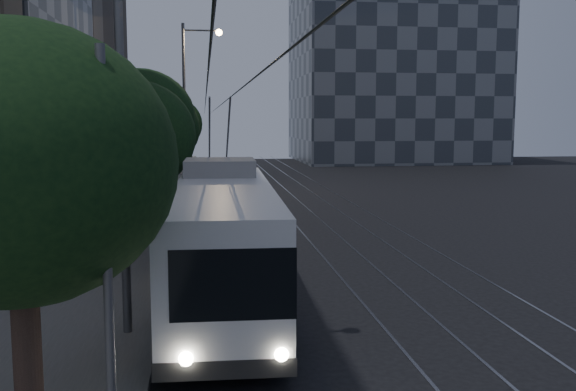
# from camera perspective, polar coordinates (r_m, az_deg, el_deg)

# --- Properties ---
(ground) EXTENTS (120.00, 120.00, 0.00)m
(ground) POSITION_cam_1_polar(r_m,az_deg,el_deg) (20.14, 4.06, -7.49)
(ground) COLOR black
(ground) RESTS_ON ground
(sidewalk) EXTENTS (5.00, 90.00, 0.15)m
(sidewalk) POSITION_cam_1_polar(r_m,az_deg,el_deg) (39.58, -12.56, -0.42)
(sidewalk) COLOR slate
(sidewalk) RESTS_ON ground
(tram_rails) EXTENTS (4.52, 90.00, 0.02)m
(tram_rails) POSITION_cam_1_polar(r_m,az_deg,el_deg) (39.95, 1.88, -0.29)
(tram_rails) COLOR gray
(tram_rails) RESTS_ON ground
(overhead_wires) EXTENTS (2.23, 90.00, 6.00)m
(overhead_wires) POSITION_cam_1_polar(r_m,az_deg,el_deg) (39.16, -8.99, 4.57)
(overhead_wires) COLOR black
(overhead_wires) RESTS_ON ground
(building_distant_right) EXTENTS (22.00, 18.00, 24.00)m
(building_distant_right) POSITION_cam_1_polar(r_m,az_deg,el_deg) (77.60, 9.22, 11.98)
(building_distant_right) COLOR #383F47
(building_distant_right) RESTS_ON ground
(trolleybus) EXTENTS (2.93, 12.53, 5.63)m
(trolleybus) POSITION_cam_1_polar(r_m,az_deg,el_deg) (17.61, -5.78, -3.88)
(trolleybus) COLOR silver
(trolleybus) RESTS_ON ground
(pickup_silver) EXTENTS (3.77, 6.10, 1.58)m
(pickup_silver) POSITION_cam_1_polar(r_m,az_deg,el_deg) (29.36, -7.56, -1.41)
(pickup_silver) COLOR #9C9EA3
(pickup_silver) RESTS_ON ground
(car_white_a) EXTENTS (3.33, 4.97, 1.57)m
(car_white_a) POSITION_cam_1_polar(r_m,az_deg,el_deg) (33.38, -7.35, -0.41)
(car_white_a) COLOR silver
(car_white_a) RESTS_ON ground
(car_white_b) EXTENTS (2.91, 4.74, 1.28)m
(car_white_b) POSITION_cam_1_polar(r_m,az_deg,el_deg) (43.33, -7.89, 1.05)
(car_white_b) COLOR #B6B6BA
(car_white_b) RESTS_ON ground
(car_white_c) EXTENTS (2.84, 4.12, 1.29)m
(car_white_c) POSITION_cam_1_polar(r_m,az_deg,el_deg) (47.55, -6.59, 1.59)
(car_white_c) COLOR #BABABE
(car_white_c) RESTS_ON ground
(car_white_d) EXTENTS (3.00, 4.12, 1.30)m
(car_white_d) POSITION_cam_1_polar(r_m,az_deg,el_deg) (52.74, -7.03, 2.11)
(car_white_d) COLOR silver
(car_white_d) RESTS_ON ground
(tree_0) EXTENTS (4.82, 4.82, 6.48)m
(tree_0) POSITION_cam_1_polar(r_m,az_deg,el_deg) (10.52, -22.89, 2.56)
(tree_0) COLOR black
(tree_0) RESTS_ON ground
(tree_1) EXTENTS (4.57, 4.57, 6.41)m
(tree_1) POSITION_cam_1_polar(r_m,az_deg,el_deg) (24.31, -13.58, 5.15)
(tree_1) COLOR black
(tree_1) RESTS_ON ground
(tree_2) EXTENTS (5.36, 5.36, 7.38)m
(tree_2) POSITION_cam_1_polar(r_m,az_deg,el_deg) (31.88, -13.06, 6.63)
(tree_2) COLOR black
(tree_2) RESTS_ON ground
(tree_3) EXTENTS (4.71, 4.71, 6.56)m
(tree_3) POSITION_cam_1_polar(r_m,az_deg,el_deg) (36.55, -11.54, 5.84)
(tree_3) COLOR black
(tree_3) RESTS_ON ground
(tree_4) EXTENTS (3.92, 3.92, 5.94)m
(tree_4) POSITION_cam_1_polar(r_m,az_deg,el_deg) (47.42, -10.60, 5.75)
(tree_4) COLOR black
(tree_4) RESTS_ON ground
(tree_5) EXTENTS (4.89, 4.89, 6.73)m
(tree_5) POSITION_cam_1_polar(r_m,az_deg,el_deg) (52.53, -10.30, 6.25)
(tree_5) COLOR black
(tree_5) RESTS_ON ground
(streetlamp_near) EXTENTS (2.32, 0.44, 9.53)m
(streetlamp_near) POSITION_cam_1_polar(r_m,az_deg,el_deg) (14.60, -13.08, 9.75)
(streetlamp_near) COLOR #5B5B5D
(streetlamp_near) RESTS_ON ground
(streetlamp_far) EXTENTS (2.67, 0.44, 11.20)m
(streetlamp_far) POSITION_cam_1_polar(r_m,az_deg,el_deg) (43.61, -8.65, 9.01)
(streetlamp_far) COLOR #5B5B5D
(streetlamp_far) RESTS_ON ground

